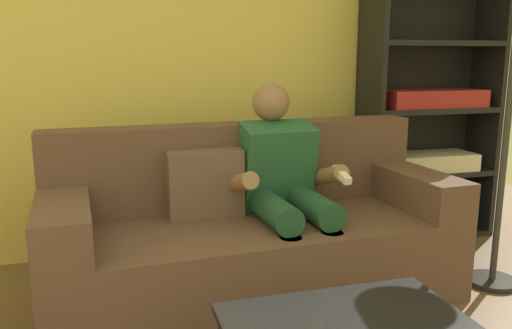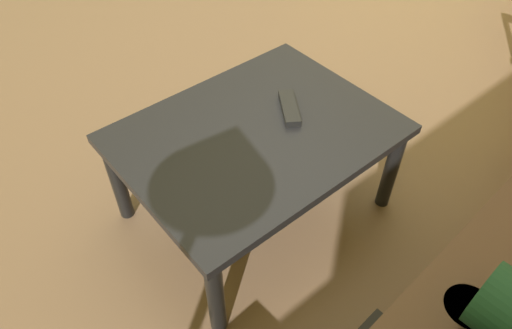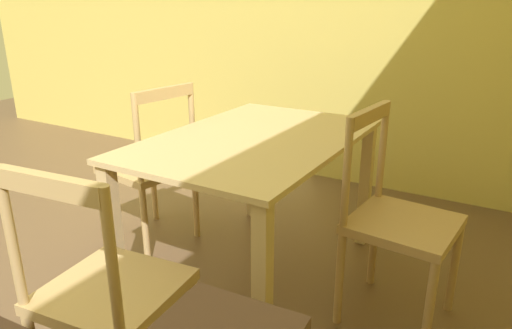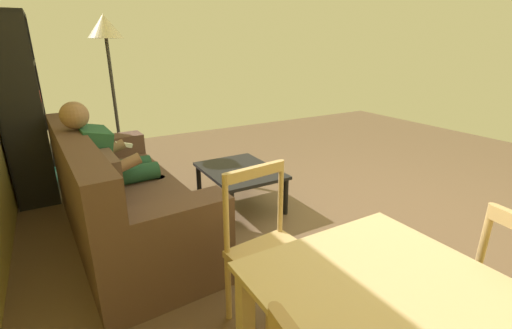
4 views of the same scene
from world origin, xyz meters
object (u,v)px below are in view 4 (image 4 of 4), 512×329
Objects in this scene: couch at (119,200)px; person_lounging at (112,164)px; tv_remote at (247,173)px; floor_lamp at (107,43)px; coffee_table at (240,174)px; bookshelf at (25,128)px; dining_chair_facing_couch at (272,255)px.

person_lounging is at bearing -1.27° from couch.
couch reaches higher than tv_remote.
person_lounging is 6.66× the size of tv_remote.
tv_remote is 2.06m from floor_lamp.
couch reaches higher than coffee_table.
bookshelf reaches higher than couch.
coffee_table is 1.99m from floor_lamp.
bookshelf is (1.56, 1.76, 0.32)m from tv_remote.
bookshelf is 1.22m from floor_lamp.
floor_lamp is at bearing -12.39° from person_lounging.
person_lounging is at bearing -70.68° from tv_remote.
couch is 1.63m from bookshelf.
couch is 1.19× the size of bookshelf.
bookshelf is at bearing 83.92° from floor_lamp.
coffee_table is 0.93× the size of dining_chair_facing_couch.
dining_chair_facing_couch is (-1.42, -0.57, 0.11)m from couch.
floor_lamp reaches higher than dining_chair_facing_couch.
person_lounging reaches higher than couch.
person_lounging is at bearing 167.61° from floor_lamp.
dining_chair_facing_couch reaches higher than coffee_table.
tv_remote is at bearing -178.00° from coffee_table.
bookshelf is at bearing 22.53° from dining_chair_facing_couch.
couch is at bearing -61.61° from tv_remote.
floor_lamp is (2.78, 0.31, 1.10)m from dining_chair_facing_couch.
floor_lamp is (1.31, 0.87, 1.21)m from coffee_table.
floor_lamp is (1.17, -0.26, 0.96)m from person_lounging.
person_lounging is at bearing 82.94° from coffee_table.
coffee_table is (0.05, -1.14, 0.00)m from couch.
dining_chair_facing_couch is at bearing 158.83° from coffee_table.
bookshelf is 1.00× the size of floor_lamp.
person_lounging is 1.54m from floor_lamp.
floor_lamp is at bearing 6.30° from dining_chair_facing_couch.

